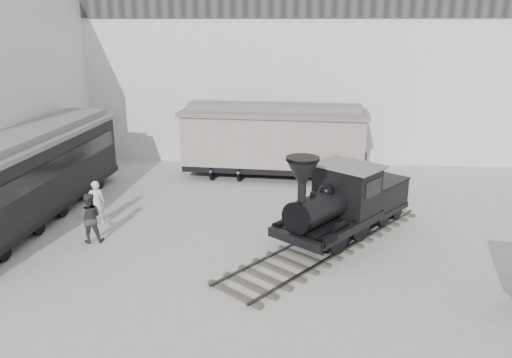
# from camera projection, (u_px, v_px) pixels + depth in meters

# --- Properties ---
(ground) EXTENTS (90.00, 90.00, 0.00)m
(ground) POSITION_uv_depth(u_px,v_px,m) (271.00, 281.00, 15.75)
(ground) COLOR #9E9E9B
(north_wall) EXTENTS (34.00, 2.51, 11.00)m
(north_wall) POSITION_uv_depth(u_px,v_px,m) (283.00, 63.00, 28.32)
(north_wall) COLOR silver
(north_wall) RESTS_ON ground
(locomotive) EXTENTS (8.01, 9.25, 3.56)m
(locomotive) POSITION_uv_depth(u_px,v_px,m) (341.00, 206.00, 18.39)
(locomotive) COLOR #3E3731
(locomotive) RESTS_ON ground
(boxcar) EXTENTS (9.64, 3.60, 3.88)m
(boxcar) POSITION_uv_depth(u_px,v_px,m) (273.00, 139.00, 25.71)
(boxcar) COLOR black
(boxcar) RESTS_ON ground
(passenger_coach) EXTENTS (3.39, 12.91, 3.42)m
(passenger_coach) POSITION_uv_depth(u_px,v_px,m) (29.00, 176.00, 20.02)
(passenger_coach) COLOR black
(passenger_coach) RESTS_ON ground
(visitor_a) EXTENTS (0.79, 0.66, 1.84)m
(visitor_a) POSITION_uv_depth(u_px,v_px,m) (96.00, 203.00, 19.88)
(visitor_a) COLOR silver
(visitor_a) RESTS_ON ground
(visitor_b) EXTENTS (1.08, 0.94, 1.89)m
(visitor_b) POSITION_uv_depth(u_px,v_px,m) (89.00, 218.00, 18.28)
(visitor_b) COLOR #363637
(visitor_b) RESTS_ON ground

